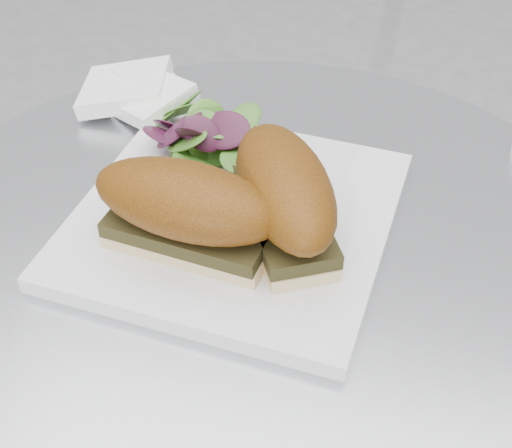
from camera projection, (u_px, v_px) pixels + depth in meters
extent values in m
cylinder|color=#B9BAC0|center=(258.00, 266.00, 0.63)|extent=(0.70, 0.70, 0.02)
cube|color=white|center=(234.00, 218.00, 0.65)|extent=(0.30, 0.30, 0.02)
cube|color=beige|center=(189.00, 240.00, 0.61)|extent=(0.15, 0.08, 0.01)
cube|color=black|center=(188.00, 229.00, 0.60)|extent=(0.15, 0.08, 0.01)
ellipsoid|color=#643409|center=(186.00, 200.00, 0.58)|extent=(0.17, 0.10, 0.06)
cube|color=beige|center=(283.00, 225.00, 0.62)|extent=(0.12, 0.15, 0.01)
cube|color=black|center=(284.00, 213.00, 0.62)|extent=(0.12, 0.15, 0.01)
ellipsoid|color=#643409|center=(285.00, 185.00, 0.59)|extent=(0.14, 0.18, 0.06)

